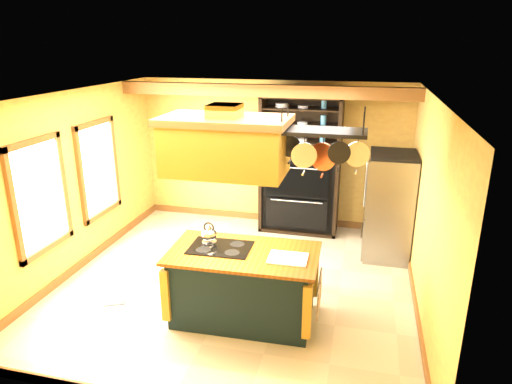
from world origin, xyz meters
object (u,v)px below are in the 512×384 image
at_px(kitchen_island, 243,284).
at_px(refrigerator, 388,208).
at_px(range_hood, 225,144).
at_px(pot_rack, 323,141).
at_px(hutch, 300,180).

height_order(kitchen_island, refrigerator, refrigerator).
xyz_separation_m(range_hood, pot_rack, (1.10, 0.01, 0.09)).
bearing_deg(kitchen_island, range_hood, 178.64).
bearing_deg(refrigerator, pot_rack, -111.21).
bearing_deg(refrigerator, hutch, 153.27).
bearing_deg(hutch, kitchen_island, -94.61).
bearing_deg(range_hood, kitchen_island, 0.20).
height_order(kitchen_island, hutch, hutch).
relative_size(refrigerator, hutch, 0.67).
relative_size(pot_rack, hutch, 0.40).
distance_m(range_hood, refrigerator, 3.34).
relative_size(kitchen_island, refrigerator, 1.10).
bearing_deg(range_hood, refrigerator, 48.95).
relative_size(range_hood, pot_rack, 1.46).
distance_m(kitchen_island, pot_rack, 2.08).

